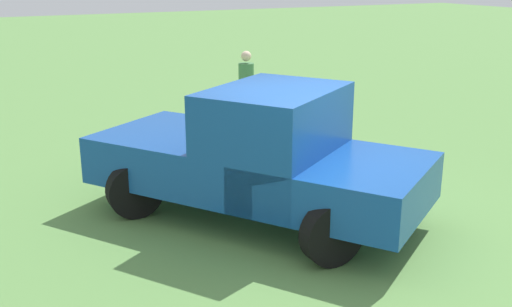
# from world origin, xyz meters

# --- Properties ---
(ground_plane) EXTENTS (80.00, 80.00, 0.00)m
(ground_plane) POSITION_xyz_m (0.00, 0.00, 0.00)
(ground_plane) COLOR #5B8C47
(pickup_truck) EXTENTS (4.04, 4.75, 1.80)m
(pickup_truck) POSITION_xyz_m (-0.44, 0.66, 0.92)
(pickup_truck) COLOR black
(pickup_truck) RESTS_ON ground_plane
(person_visitor) EXTENTS (0.42, 0.42, 1.62)m
(person_visitor) POSITION_xyz_m (1.51, 5.13, 0.91)
(person_visitor) COLOR black
(person_visitor) RESTS_ON ground_plane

